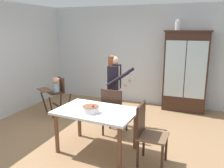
# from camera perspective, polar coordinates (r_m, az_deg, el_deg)

# --- Properties ---
(ground_plane) EXTENTS (6.24, 6.24, 0.00)m
(ground_plane) POSITION_cam_1_polar(r_m,az_deg,el_deg) (4.65, -2.91, -13.41)
(ground_plane) COLOR #93704C
(wall_back) EXTENTS (5.32, 0.06, 2.70)m
(wall_back) POSITION_cam_1_polar(r_m,az_deg,el_deg) (6.67, 6.31, 6.90)
(wall_back) COLOR silver
(wall_back) RESTS_ON ground_plane
(china_cabinet) EXTENTS (1.12, 0.48, 2.04)m
(china_cabinet) POSITION_cam_1_polar(r_m,az_deg,el_deg) (6.25, 17.37, 2.94)
(china_cabinet) COLOR #382116
(china_cabinet) RESTS_ON ground_plane
(ceramic_vase) EXTENTS (0.13, 0.13, 0.27)m
(ceramic_vase) POSITION_cam_1_polar(r_m,az_deg,el_deg) (6.18, 15.62, 13.54)
(ceramic_vase) COLOR white
(ceramic_vase) RESTS_ON china_cabinet
(high_chair_with_toddler) EXTENTS (0.79, 0.84, 0.95)m
(high_chair_with_toddler) POSITION_cam_1_polar(r_m,az_deg,el_deg) (5.86, -13.45, -1.21)
(high_chair_with_toddler) COLOR #382116
(high_chair_with_toddler) RESTS_ON ground_plane
(adult_person) EXTENTS (0.52, 0.50, 1.53)m
(adult_person) POSITION_cam_1_polar(r_m,az_deg,el_deg) (4.99, 0.64, 0.36)
(adult_person) COLOR #33425B
(adult_person) RESTS_ON ground_plane
(dining_table) EXTENTS (1.41, 0.97, 0.74)m
(dining_table) POSITION_cam_1_polar(r_m,az_deg,el_deg) (4.05, -3.79, -7.71)
(dining_table) COLOR silver
(dining_table) RESTS_ON ground_plane
(birthday_cake) EXTENTS (0.28, 0.28, 0.19)m
(birthday_cake) POSITION_cam_1_polar(r_m,az_deg,el_deg) (3.91, -5.18, -6.08)
(birthday_cake) COLOR white
(birthday_cake) RESTS_ON dining_table
(dining_chair_far_side) EXTENTS (0.44, 0.44, 0.96)m
(dining_chair_far_side) POSITION_cam_1_polar(r_m,az_deg,el_deg) (4.62, 0.29, -6.04)
(dining_chair_far_side) COLOR #382116
(dining_chair_far_side) RESTS_ON ground_plane
(dining_chair_right_end) EXTENTS (0.44, 0.44, 0.96)m
(dining_chair_right_end) POSITION_cam_1_polar(r_m,az_deg,el_deg) (3.75, 8.38, -10.94)
(dining_chair_right_end) COLOR #382116
(dining_chair_right_end) RESTS_ON ground_plane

